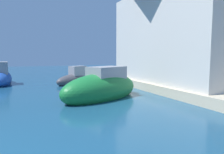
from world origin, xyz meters
TOP-DOWN VIEW (x-y plane):
  - quay_promenade at (4.32, -0.37)m, footprint 44.00×32.00m
  - moored_boat_2 at (6.77, 5.56)m, footprint 5.20×3.61m
  - moored_boat_3 at (6.85, 11.32)m, footprint 3.45×2.43m
  - moored_boat_7 at (1.64, 13.60)m, footprint 1.58×4.27m
  - waterfront_building_main at (13.00, 6.60)m, footprint 5.83×9.75m
  - quayside_tree at (11.69, 4.08)m, footprint 2.29×2.29m

SIDE VIEW (x-z plane):
  - quay_promenade at x=4.32m, z-range 0.00..0.50m
  - moored_boat_3 at x=6.85m, z-range -0.41..1.20m
  - moored_boat_7 at x=1.64m, z-range -0.51..1.51m
  - moored_boat_2 at x=6.77m, z-range -0.46..1.53m
  - quayside_tree at x=11.69m, z-range 1.16..4.79m
  - waterfront_building_main at x=13.00m, z-range 0.55..7.38m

